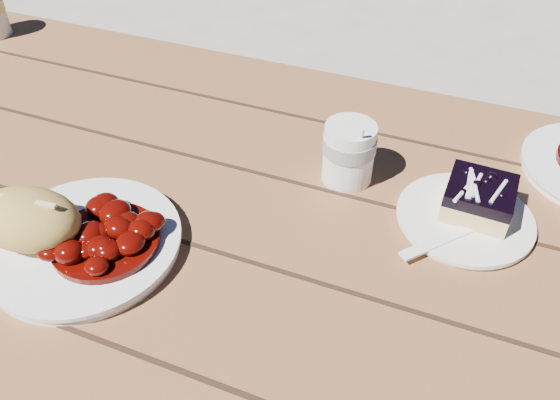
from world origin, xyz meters
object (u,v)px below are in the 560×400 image
at_px(bread_roll, 27,219).
at_px(coffee_cup, 349,153).
at_px(picnic_table, 144,255).
at_px(main_plate, 85,245).
at_px(blueberry_cake, 479,198).
at_px(dessert_plate, 464,219).

height_order(bread_roll, coffee_cup, coffee_cup).
xyz_separation_m(picnic_table, main_plate, (0.03, -0.13, 0.17)).
relative_size(blueberry_cake, coffee_cup, 0.98).
relative_size(main_plate, coffee_cup, 2.62).
bearing_deg(picnic_table, bread_roll, -97.81).
height_order(main_plate, coffee_cup, coffee_cup).
height_order(picnic_table, coffee_cup, coffee_cup).
xyz_separation_m(bread_roll, dessert_plate, (0.48, 0.24, -0.05)).
relative_size(picnic_table, blueberry_cake, 23.25).
xyz_separation_m(main_plate, bread_roll, (-0.05, -0.02, 0.04)).
bearing_deg(picnic_table, main_plate, -75.95).
bearing_deg(coffee_cup, dessert_plate, -10.08).
xyz_separation_m(dessert_plate, coffee_cup, (-0.17, 0.03, 0.04)).
height_order(main_plate, dessert_plate, main_plate).
bearing_deg(coffee_cup, picnic_table, -158.26).
bearing_deg(main_plate, bread_roll, -160.02).
relative_size(bread_roll, dessert_plate, 0.79).
bearing_deg(bread_roll, coffee_cup, 40.81).
bearing_deg(picnic_table, coffee_cup, 21.74).
bearing_deg(coffee_cup, bread_roll, -139.19).
relative_size(picnic_table, dessert_plate, 11.80).
bearing_deg(picnic_table, dessert_plate, 10.69).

